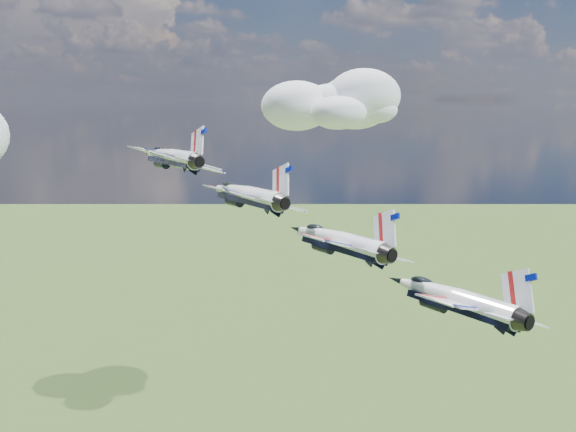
{
  "coord_description": "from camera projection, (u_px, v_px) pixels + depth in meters",
  "views": [
    {
      "loc": [
        -28.06,
        -51.29,
        160.64
      ],
      "look_at": [
        -15.57,
        10.61,
        149.16
      ],
      "focal_mm": 40.0,
      "sensor_mm": 36.0,
      "label": 1
    }
  ],
  "objects": [
    {
      "name": "cloud_far",
      "position": [
        332.0,
        104.0,
        280.08
      ],
      "size": [
        58.89,
        46.27,
        23.13
      ],
      "primitive_type": "ellipsoid",
      "color": "white"
    },
    {
      "name": "jet_0",
      "position": [
        170.0,
        157.0,
        74.39
      ],
      "size": [
        16.57,
        18.71,
        7.62
      ],
      "primitive_type": null,
      "rotation": [
        0.0,
        0.31,
        0.41
      ],
      "color": "white"
    },
    {
      "name": "jet_1",
      "position": [
        245.0,
        194.0,
        67.58
      ],
      "size": [
        16.57,
        18.71,
        7.62
      ],
      "primitive_type": null,
      "rotation": [
        0.0,
        0.31,
        0.41
      ],
      "color": "white"
    },
    {
      "name": "jet_2",
      "position": [
        336.0,
        240.0,
        60.77
      ],
      "size": [
        16.57,
        18.71,
        7.62
      ],
      "primitive_type": null,
      "rotation": [
        0.0,
        0.31,
        0.41
      ],
      "color": "white"
    },
    {
      "name": "jet_3",
      "position": [
        451.0,
        298.0,
        53.97
      ],
      "size": [
        16.57,
        18.71,
        7.62
      ],
      "primitive_type": null,
      "rotation": [
        0.0,
        0.31,
        0.41
      ],
      "color": "silver"
    }
  ]
}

